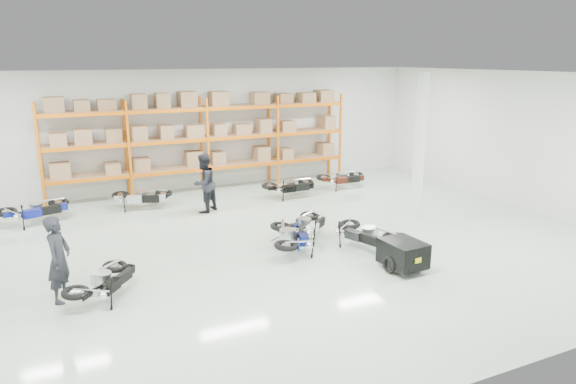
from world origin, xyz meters
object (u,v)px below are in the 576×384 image
moto_back_b (141,193)px  moto_back_d (342,175)px  moto_silver_left (306,221)px  moto_black_far_left (104,276)px  moto_back_a (35,206)px  moto_back_c (290,183)px  person_back (204,183)px  moto_blue_centre (292,232)px  person_left (59,259)px  moto_touring_right (366,229)px  trailer (403,254)px

moto_back_b → moto_back_d: bearing=-75.5°
moto_silver_left → moto_back_d: (3.86, 4.52, -0.00)m
moto_black_far_left → moto_back_d: moto_back_d is taller
moto_back_d → moto_back_a: bearing=93.8°
moto_back_c → moto_back_d: 2.41m
moto_back_a → person_back: person_back is taller
moto_silver_left → moto_back_c: bearing=-57.7°
moto_blue_centre → person_left: size_ratio=0.96×
moto_blue_centre → moto_back_b: 6.39m
moto_black_far_left → moto_touring_right: (6.57, 0.16, 0.04)m
moto_blue_centre → trailer: bearing=149.7°
moto_back_c → person_back: (-3.32, -0.47, 0.44)m
moto_blue_centre → moto_back_d: bearing=-112.3°
moto_silver_left → moto_back_d: moto_silver_left is taller
moto_touring_right → trailer: bearing=-108.4°
moto_back_b → moto_silver_left: bearing=-125.6°
moto_touring_right → moto_back_d: moto_touring_right is taller
moto_touring_right → moto_back_d: size_ratio=1.03×
moto_touring_right → moto_silver_left: bearing=110.9°
moto_touring_right → moto_back_d: (2.77, 5.85, -0.01)m
moto_back_a → moto_back_c: (8.33, -0.53, -0.03)m
moto_silver_left → moto_blue_centre: bearing=94.4°
moto_black_far_left → moto_back_d: 11.11m
moto_black_far_left → moto_back_c: moto_back_c is taller
moto_touring_right → trailer: size_ratio=1.01×
trailer → moto_back_d: moto_back_d is taller
moto_touring_right → person_left: (-7.40, 0.10, 0.39)m
moto_back_a → person_left: person_left is taller
moto_blue_centre → moto_black_far_left: moto_blue_centre is taller
moto_back_c → moto_back_a: bearing=87.8°
moto_back_d → person_back: size_ratio=0.88×
moto_silver_left → moto_back_b: 6.19m
moto_black_far_left → moto_back_b: moto_back_b is taller
moto_black_far_left → trailer: (6.57, -1.44, -0.08)m
trailer → person_back: person_back is taller
trailer → moto_back_b: bearing=117.4°
trailer → person_left: (-7.40, 1.70, 0.50)m
moto_back_a → moto_silver_left: bearing=-141.7°
moto_touring_right → moto_back_a: size_ratio=0.96×
moto_black_far_left → moto_back_b: 6.72m
trailer → person_left: bearing=163.5°
moto_back_a → moto_back_b: moto_back_a is taller
moto_black_far_left → person_left: 0.96m
moto_back_d → person_back: bearing=102.9°
moto_silver_left → moto_back_a: (-6.86, 4.71, 0.03)m
moto_back_b → person_left: (-2.64, -6.21, 0.40)m
moto_back_c → person_left: 9.49m
trailer → moto_black_far_left: bearing=164.0°
moto_touring_right → person_left: size_ratio=0.94×
moto_black_far_left → person_left: person_left is taller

